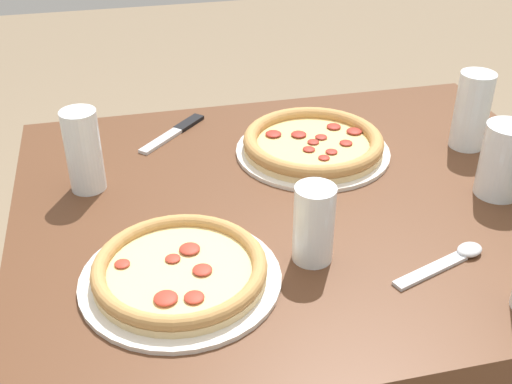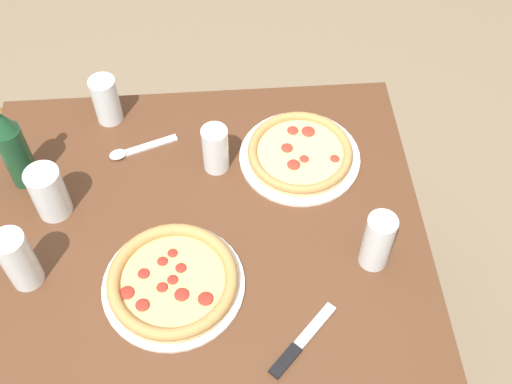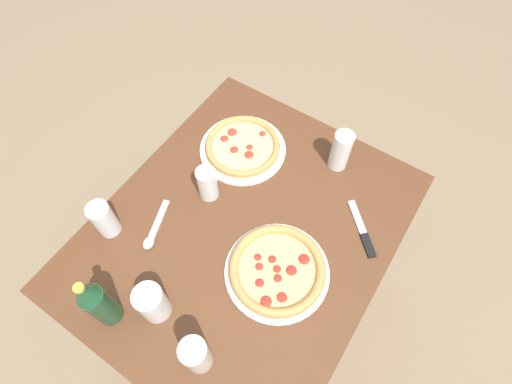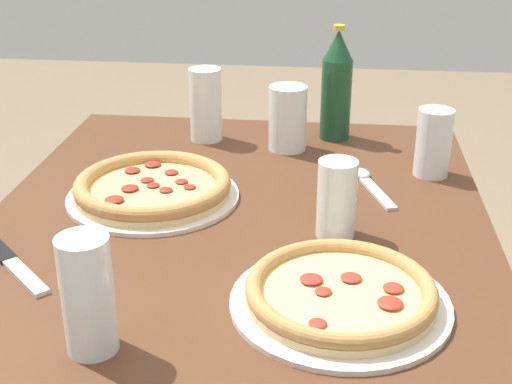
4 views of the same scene
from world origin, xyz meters
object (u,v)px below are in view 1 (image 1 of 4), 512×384
(glass_mango_juice, at_px, (84,154))
(knife, at_px, (175,132))
(pizza_margherita, at_px, (313,144))
(glass_red_wine, at_px, (314,228))
(glass_orange_juice, at_px, (471,114))
(pizza_veggie, at_px, (180,271))
(glass_cola, at_px, (502,164))
(spoon, at_px, (453,258))

(glass_mango_juice, height_order, knife, glass_mango_juice)
(pizza_margherita, xyz_separation_m, glass_red_wine, (0.10, 0.32, 0.04))
(pizza_margherita, relative_size, glass_mango_juice, 2.01)
(pizza_margherita, height_order, glass_orange_juice, glass_orange_juice)
(pizza_veggie, relative_size, knife, 1.90)
(glass_orange_juice, bearing_deg, glass_mango_juice, -0.61)
(glass_red_wine, height_order, knife, glass_red_wine)
(pizza_margherita, relative_size, glass_cola, 2.27)
(glass_orange_juice, relative_size, spoon, 0.90)
(pizza_veggie, bearing_deg, spoon, 173.19)
(knife, bearing_deg, glass_red_wine, 107.87)
(glass_orange_juice, distance_m, spoon, 0.41)
(pizza_veggie, bearing_deg, glass_cola, -168.99)
(pizza_margherita, height_order, glass_mango_juice, glass_mango_juice)
(knife, height_order, spoon, spoon)
(glass_red_wine, height_order, glass_orange_juice, glass_orange_juice)
(glass_red_wine, relative_size, spoon, 0.73)
(glass_red_wine, relative_size, knife, 0.81)
(glass_mango_juice, height_order, spoon, glass_mango_juice)
(glass_cola, relative_size, knife, 0.86)
(pizza_margherita, bearing_deg, glass_orange_juice, 172.49)
(spoon, bearing_deg, glass_cola, -136.22)
(glass_red_wine, bearing_deg, glass_orange_juice, -145.85)
(glass_mango_juice, bearing_deg, pizza_margherita, -175.65)
(pizza_margherita, relative_size, pizza_veggie, 1.03)
(pizza_margherita, xyz_separation_m, spoon, (-0.10, 0.38, -0.01))
(glass_orange_juice, xyz_separation_m, glass_mango_juice, (0.75, -0.01, -0.00))
(pizza_veggie, relative_size, glass_orange_juice, 1.91)
(pizza_veggie, height_order, glass_red_wine, glass_red_wine)
(glass_mango_juice, distance_m, spoon, 0.65)
(pizza_veggie, height_order, glass_mango_juice, glass_mango_juice)
(glass_cola, distance_m, glass_orange_juice, 0.18)
(glass_red_wine, xyz_separation_m, knife, (0.15, -0.47, -0.05))
(pizza_veggie, distance_m, knife, 0.49)
(glass_red_wine, relative_size, glass_cola, 0.94)
(pizza_veggie, height_order, spoon, pizza_veggie)
(pizza_veggie, xyz_separation_m, glass_mango_juice, (0.13, -0.30, 0.05))
(pizza_margherita, height_order, spoon, pizza_margherita)
(glass_cola, relative_size, glass_orange_juice, 0.86)
(glass_cola, height_order, glass_mango_juice, glass_mango_juice)
(knife, bearing_deg, glass_orange_juice, 161.43)
(pizza_margherita, relative_size, knife, 1.95)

